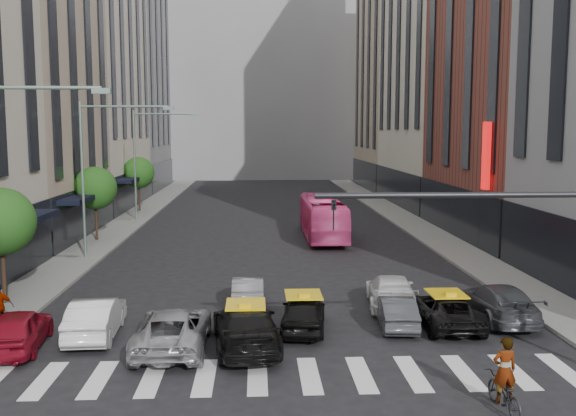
{
  "coord_description": "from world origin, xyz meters",
  "views": [
    {
      "loc": [
        -0.99,
        -17.37,
        7.46
      ],
      "look_at": [
        0.42,
        11.34,
        4.0
      ],
      "focal_mm": 40.0,
      "sensor_mm": 36.0,
      "label": 1
    }
  ],
  "objects": [
    {
      "name": "ground",
      "position": [
        0.0,
        0.0,
        0.0
      ],
      "size": [
        160.0,
        160.0,
        0.0
      ],
      "primitive_type": "plane",
      "color": "black",
      "rests_on": "ground"
    },
    {
      "name": "sidewalk_left",
      "position": [
        -11.5,
        30.0,
        0.07
      ],
      "size": [
        3.0,
        96.0,
        0.15
      ],
      "primitive_type": "cube",
      "color": "slate",
      "rests_on": "ground"
    },
    {
      "name": "sidewalk_right",
      "position": [
        11.5,
        30.0,
        0.07
      ],
      "size": [
        3.0,
        96.0,
        0.15
      ],
      "primitive_type": "cube",
      "color": "slate",
      "rests_on": "ground"
    },
    {
      "name": "building_left_b",
      "position": [
        -17.0,
        28.0,
        12.0
      ],
      "size": [
        8.0,
        16.0,
        24.0
      ],
      "primitive_type": "cube",
      "color": "tan",
      "rests_on": "ground"
    },
    {
      "name": "building_left_c",
      "position": [
        -17.0,
        46.0,
        18.0
      ],
      "size": [
        8.0,
        20.0,
        36.0
      ],
      "primitive_type": "cube",
      "color": "beige",
      "rests_on": "ground"
    },
    {
      "name": "building_left_d",
      "position": [
        -17.0,
        65.0,
        15.0
      ],
      "size": [
        8.0,
        18.0,
        30.0
      ],
      "primitive_type": "cube",
      "color": "gray",
      "rests_on": "ground"
    },
    {
      "name": "building_right_b",
      "position": [
        17.0,
        27.0,
        13.0
      ],
      "size": [
        8.0,
        18.0,
        26.0
      ],
      "primitive_type": "cube",
      "color": "brown",
      "rests_on": "ground"
    },
    {
      "name": "building_right_c",
      "position": [
        17.0,
        46.0,
        20.0
      ],
      "size": [
        8.0,
        20.0,
        40.0
      ],
      "primitive_type": "cube",
      "color": "beige",
      "rests_on": "ground"
    },
    {
      "name": "building_right_d",
      "position": [
        17.0,
        65.0,
        14.0
      ],
      "size": [
        8.0,
        18.0,
        28.0
      ],
      "primitive_type": "cube",
      "color": "tan",
      "rests_on": "ground"
    },
    {
      "name": "building_far",
      "position": [
        0.0,
        85.0,
        18.0
      ],
      "size": [
        30.0,
        10.0,
        36.0
      ],
      "primitive_type": "cube",
      "color": "gray",
      "rests_on": "ground"
    },
    {
      "name": "tree_near",
      "position": [
        -11.8,
        10.0,
        3.65
      ],
      "size": [
        2.88,
        2.88,
        4.95
      ],
      "color": "black",
      "rests_on": "sidewalk_left"
    },
    {
      "name": "tree_mid",
      "position": [
        -11.8,
        26.0,
        3.65
      ],
      "size": [
        2.88,
        2.88,
        4.95
      ],
      "color": "black",
      "rests_on": "sidewalk_left"
    },
    {
      "name": "tree_far",
      "position": [
        -11.8,
        42.0,
        3.65
      ],
      "size": [
        2.88,
        2.88,
        4.95
      ],
      "color": "black",
      "rests_on": "sidewalk_left"
    },
    {
      "name": "streetlamp_mid",
      "position": [
        -10.04,
        20.0,
        5.9
      ],
      "size": [
        5.38,
        0.25,
        9.0
      ],
      "color": "gray",
      "rests_on": "sidewalk_left"
    },
    {
      "name": "streetlamp_far",
      "position": [
        -10.04,
        36.0,
        5.9
      ],
      "size": [
        5.38,
        0.25,
        9.0
      ],
      "color": "gray",
      "rests_on": "sidewalk_left"
    },
    {
      "name": "liberty_sign",
      "position": [
        12.6,
        20.0,
        6.0
      ],
      "size": [
        0.3,
        0.7,
        4.0
      ],
      "color": "red",
      "rests_on": "ground"
    },
    {
      "name": "car_red",
      "position": [
        -9.17,
        4.32,
        0.72
      ],
      "size": [
        2.09,
        4.34,
        1.43
      ],
      "primitive_type": "imported",
      "rotation": [
        0.0,
        0.0,
        3.24
      ],
      "color": "maroon",
      "rests_on": "ground"
    },
    {
      "name": "car_white_front",
      "position": [
        -6.87,
        5.61,
        0.73
      ],
      "size": [
        1.73,
        4.47,
        1.45
      ],
      "primitive_type": "imported",
      "rotation": [
        0.0,
        0.0,
        3.19
      ],
      "color": "silver",
      "rests_on": "ground"
    },
    {
      "name": "car_silver",
      "position": [
        -3.89,
        4.13,
        0.71
      ],
      "size": [
        2.37,
        5.13,
        1.42
      ],
      "primitive_type": "imported",
      "rotation": [
        0.0,
        0.0,
        3.14
      ],
      "color": "#96969B",
      "rests_on": "ground"
    },
    {
      "name": "taxi_left",
      "position": [
        -1.39,
        4.11,
        0.77
      ],
      "size": [
        2.64,
        5.46,
        1.53
      ],
      "primitive_type": "imported",
      "rotation": [
        0.0,
        0.0,
        3.24
      ],
      "color": "black",
      "rests_on": "ground"
    },
    {
      "name": "taxi_center",
      "position": [
        0.73,
        5.96,
        0.68
      ],
      "size": [
        2.05,
        4.14,
        1.36
      ],
      "primitive_type": "imported",
      "rotation": [
        0.0,
        0.0,
        3.03
      ],
      "color": "black",
      "rests_on": "ground"
    },
    {
      "name": "car_grey_mid",
      "position": [
        4.3,
        6.24,
        0.61
      ],
      "size": [
        1.53,
        3.77,
        1.22
      ],
      "primitive_type": "imported",
      "rotation": [
        0.0,
        0.0,
        3.07
      ],
      "color": "#36383C",
      "rests_on": "ground"
    },
    {
      "name": "taxi_right",
      "position": [
        6.24,
        6.23,
        0.63
      ],
      "size": [
        2.19,
        4.59,
        1.26
      ],
      "primitive_type": "imported",
      "rotation": [
        0.0,
        0.0,
        3.12
      ],
      "color": "black",
      "rests_on": "ground"
    },
    {
      "name": "car_grey_curb",
      "position": [
        8.55,
        6.94,
        0.72
      ],
      "size": [
        2.02,
        4.97,
        1.44
      ],
      "primitive_type": "imported",
      "rotation": [
        0.0,
        0.0,
        3.14
      ],
      "color": "#3A3B41",
      "rests_on": "ground"
    },
    {
      "name": "car_row2_left",
      "position": [
        -1.39,
        9.62,
        0.62
      ],
      "size": [
        1.35,
        3.8,
        1.25
      ],
      "primitive_type": "imported",
      "rotation": [
        0.0,
        0.0,
        3.15
      ],
      "color": "gray",
      "rests_on": "ground"
    },
    {
      "name": "car_row2_right",
      "position": [
        4.69,
        8.95,
        0.7
      ],
      "size": [
        2.51,
        5.02,
        1.4
      ],
      "primitive_type": "imported",
      "rotation": [
        0.0,
        0.0,
        3.02
      ],
      "color": "white",
      "rests_on": "ground"
    },
    {
      "name": "bus",
      "position": [
        3.6,
        26.64,
        1.47
      ],
      "size": [
        2.47,
        10.54,
        2.94
      ],
      "primitive_type": "imported",
      "rotation": [
        0.0,
        0.0,
        3.14
      ],
      "color": "#ED458D",
      "rests_on": "ground"
    },
    {
      "name": "motorcycle",
      "position": [
        5.57,
        -1.28,
        0.5
      ],
      "size": [
        0.81,
        1.96,
        1.01
      ],
      "primitive_type": "imported",
      "rotation": [
        0.0,
        0.0,
        3.22
      ],
      "color": "black",
      "rests_on": "ground"
    },
    {
      "name": "rider",
      "position": [
        5.57,
        -1.28,
        1.91
      ],
      "size": [
        0.69,
        0.48,
        1.8
      ],
      "primitive_type": "imported",
      "rotation": [
        0.0,
        0.0,
        3.22
      ],
      "color": "gray",
      "rests_on": "motorcycle"
    }
  ]
}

